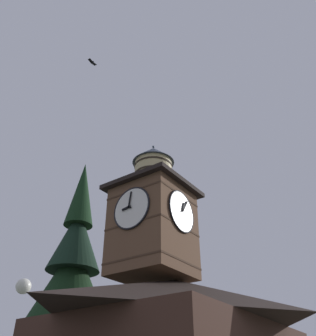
{
  "coord_description": "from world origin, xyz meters",
  "views": [
    {
      "loc": [
        15.06,
        9.37,
        1.85
      ],
      "look_at": [
        -0.02,
        -1.42,
        13.25
      ],
      "focal_mm": 39.45,
      "sensor_mm": 36.0,
      "label": 1
    }
  ],
  "objects_px": {
    "clock_tower": "(153,217)",
    "moon": "(23,286)",
    "flying_bird_high": "(92,62)",
    "pine_tree_behind": "(69,296)"
  },
  "relations": [
    {
      "from": "pine_tree_behind",
      "to": "clock_tower",
      "type": "bearing_deg",
      "value": 87.97
    },
    {
      "from": "clock_tower",
      "to": "moon",
      "type": "relative_size",
      "value": 4.7
    },
    {
      "from": "clock_tower",
      "to": "moon",
      "type": "bearing_deg",
      "value": -112.4
    },
    {
      "from": "pine_tree_behind",
      "to": "moon",
      "type": "relative_size",
      "value": 9.23
    },
    {
      "from": "clock_tower",
      "to": "moon",
      "type": "distance_m",
      "value": 28.71
    },
    {
      "from": "clock_tower",
      "to": "pine_tree_behind",
      "type": "bearing_deg",
      "value": -92.03
    },
    {
      "from": "clock_tower",
      "to": "pine_tree_behind",
      "type": "xyz_separation_m",
      "value": [
        -0.22,
        -6.32,
        -3.38
      ]
    },
    {
      "from": "pine_tree_behind",
      "to": "flying_bird_high",
      "type": "distance_m",
      "value": 14.83
    },
    {
      "from": "flying_bird_high",
      "to": "pine_tree_behind",
      "type": "bearing_deg",
      "value": -134.9
    },
    {
      "from": "clock_tower",
      "to": "flying_bird_high",
      "type": "bearing_deg",
      "value": -30.21
    }
  ]
}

